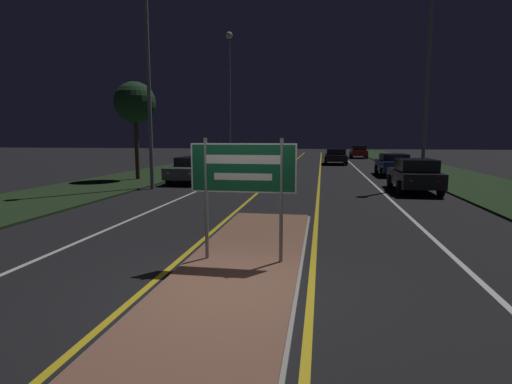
# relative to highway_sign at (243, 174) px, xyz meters

# --- Properties ---
(ground_plane) EXTENTS (160.00, 160.00, 0.00)m
(ground_plane) POSITION_rel_highway_sign_xyz_m (0.00, -1.35, -1.77)
(ground_plane) COLOR black
(median_island) EXTENTS (2.30, 9.61, 0.10)m
(median_island) POSITION_rel_highway_sign_xyz_m (0.00, 0.00, -1.73)
(median_island) COLOR #999993
(median_island) RESTS_ON ground_plane
(verge_left) EXTENTS (5.00, 100.00, 0.08)m
(verge_left) POSITION_rel_highway_sign_xyz_m (-9.50, 18.65, -1.73)
(verge_left) COLOR #1E3319
(verge_left) RESTS_ON ground_plane
(verge_right) EXTENTS (5.00, 100.00, 0.08)m
(verge_right) POSITION_rel_highway_sign_xyz_m (9.50, 18.65, -1.73)
(verge_right) COLOR #1E3319
(verge_right) RESTS_ON ground_plane
(centre_line_yellow_left) EXTENTS (0.12, 70.00, 0.01)m
(centre_line_yellow_left) POSITION_rel_highway_sign_xyz_m (-1.34, 23.65, -1.77)
(centre_line_yellow_left) COLOR gold
(centre_line_yellow_left) RESTS_ON ground_plane
(centre_line_yellow_right) EXTENTS (0.12, 70.00, 0.01)m
(centre_line_yellow_right) POSITION_rel_highway_sign_xyz_m (1.34, 23.65, -1.77)
(centre_line_yellow_right) COLOR gold
(centre_line_yellow_right) RESTS_ON ground_plane
(lane_line_white_left) EXTENTS (0.12, 70.00, 0.01)m
(lane_line_white_left) POSITION_rel_highway_sign_xyz_m (-4.20, 23.65, -1.77)
(lane_line_white_left) COLOR silver
(lane_line_white_left) RESTS_ON ground_plane
(lane_line_white_right) EXTENTS (0.12, 70.00, 0.01)m
(lane_line_white_right) POSITION_rel_highway_sign_xyz_m (4.20, 23.65, -1.77)
(lane_line_white_right) COLOR silver
(lane_line_white_right) RESTS_ON ground_plane
(edge_line_white_left) EXTENTS (0.10, 70.00, 0.01)m
(edge_line_white_left) POSITION_rel_highway_sign_xyz_m (-7.20, 23.65, -1.77)
(edge_line_white_left) COLOR silver
(edge_line_white_left) RESTS_ON ground_plane
(edge_line_white_right) EXTENTS (0.10, 70.00, 0.01)m
(edge_line_white_right) POSITION_rel_highway_sign_xyz_m (7.20, 23.65, -1.77)
(edge_line_white_right) COLOR silver
(edge_line_white_right) RESTS_ON ground_plane
(highway_sign) EXTENTS (2.03, 0.07, 2.35)m
(highway_sign) POSITION_rel_highway_sign_xyz_m (0.00, 0.00, 0.00)
(highway_sign) COLOR gray
(highway_sign) RESTS_ON median_island
(streetlight_left_near) EXTENTS (0.51, 0.51, 10.76)m
(streetlight_left_near) POSITION_rel_highway_sign_xyz_m (-6.55, 10.57, 4.89)
(streetlight_left_near) COLOR gray
(streetlight_left_near) RESTS_ON ground_plane
(streetlight_left_far) EXTENTS (0.57, 0.57, 10.93)m
(streetlight_left_far) POSITION_rel_highway_sign_xyz_m (-6.19, 25.52, 5.37)
(streetlight_left_far) COLOR gray
(streetlight_left_far) RESTS_ON ground_plane
(streetlight_right_near) EXTENTS (0.49, 0.49, 9.73)m
(streetlight_right_near) POSITION_rel_highway_sign_xyz_m (6.46, 13.72, 4.22)
(streetlight_right_near) COLOR gray
(streetlight_right_near) RESTS_ON ground_plane
(car_receding_0) EXTENTS (1.87, 4.25, 1.50)m
(car_receding_0) POSITION_rel_highway_sign_xyz_m (5.63, 11.62, -1.00)
(car_receding_0) COLOR black
(car_receding_0) RESTS_ON ground_plane
(car_receding_1) EXTENTS (1.91, 4.11, 1.42)m
(car_receding_1) POSITION_rel_highway_sign_xyz_m (6.00, 19.42, -1.03)
(car_receding_1) COLOR navy
(car_receding_1) RESTS_ON ground_plane
(car_receding_2) EXTENTS (2.02, 4.57, 1.42)m
(car_receding_2) POSITION_rel_highway_sign_xyz_m (2.71, 30.07, -1.02)
(car_receding_2) COLOR black
(car_receding_2) RESTS_ON ground_plane
(car_receding_3) EXTENTS (1.92, 4.36, 1.48)m
(car_receding_3) POSITION_rel_highway_sign_xyz_m (5.75, 41.60, -1.00)
(car_receding_3) COLOR maroon
(car_receding_3) RESTS_ON ground_plane
(car_approaching_0) EXTENTS (1.96, 4.77, 1.37)m
(car_approaching_0) POSITION_rel_highway_sign_xyz_m (-5.56, 13.97, -1.04)
(car_approaching_0) COLOR #4C514C
(car_approaching_0) RESTS_ON ground_plane
(roadside_palm_left) EXTENTS (2.30, 2.30, 5.48)m
(roadside_palm_left) POSITION_rel_highway_sign_xyz_m (-9.00, 14.12, 2.59)
(roadside_palm_left) COLOR #4C3823
(roadside_palm_left) RESTS_ON verge_left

